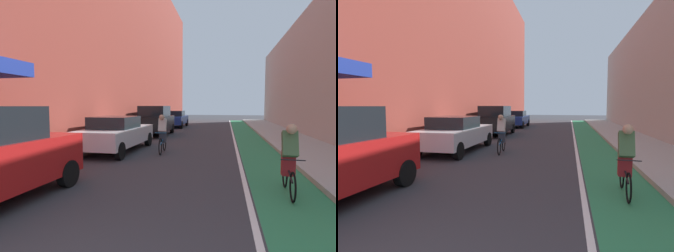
{
  "view_description": "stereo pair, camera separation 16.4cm",
  "coord_description": "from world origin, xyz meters",
  "views": [
    {
      "loc": [
        1.76,
        -0.54,
        1.99
      ],
      "look_at": [
        -0.14,
        8.18,
        1.31
      ],
      "focal_mm": 28.48,
      "sensor_mm": 36.0,
      "label": 1
    },
    {
      "loc": [
        1.91,
        -0.5,
        1.99
      ],
      "look_at": [
        -0.14,
        8.18,
        1.31
      ],
      "focal_mm": 28.48,
      "sensor_mm": 36.0,
      "label": 2
    }
  ],
  "objects": [
    {
      "name": "cyclist_mid",
      "position": [
        -0.84,
        10.31,
        0.81
      ],
      "size": [
        0.48,
        1.74,
        1.63
      ],
      "color": "black",
      "rests_on": "ground"
    },
    {
      "name": "building_facade_left",
      "position": [
        -5.75,
        17.31,
        6.71
      ],
      "size": [
        4.15,
        38.65,
        13.43
      ],
      "color": "brown",
      "rests_on": "ground"
    },
    {
      "name": "bike_lane_paint",
      "position": [
        3.16,
        17.33,
        0.0
      ],
      "size": [
        1.6,
        38.65,
        0.0
      ],
      "primitive_type": "cube",
      "color": "#2D8451",
      "rests_on": "ground"
    },
    {
      "name": "building_facade_right",
      "position": [
        7.91,
        19.33,
        4.14
      ],
      "size": [
        2.4,
        34.65,
        8.27
      ],
      "primitive_type": "cube",
      "color": "#B2ADA3",
      "rests_on": "ground"
    },
    {
      "name": "sidewalk_right",
      "position": [
        5.33,
        17.33,
        0.07
      ],
      "size": [
        2.76,
        38.65,
        0.14
      ],
      "primitive_type": "cube",
      "color": "#A8A59E",
      "rests_on": "ground"
    },
    {
      "name": "lane_divider_stripe",
      "position": [
        2.26,
        17.33,
        0.0
      ],
      "size": [
        0.12,
        38.65,
        0.0
      ],
      "primitive_type": "cube",
      "color": "white",
      "rests_on": "ground"
    },
    {
      "name": "parked_sedan_white",
      "position": [
        -2.91,
        10.3,
        0.79
      ],
      "size": [
        2.0,
        4.7,
        1.53
      ],
      "color": "silver",
      "rests_on": "ground"
    },
    {
      "name": "ground_plane",
      "position": [
        0.0,
        15.33,
        0.0
      ],
      "size": [
        85.03,
        85.03,
        0.0
      ],
      "primitive_type": "plane",
      "color": "#38383D"
    },
    {
      "name": "cyclist_lead",
      "position": [
        3.16,
        5.79,
        0.84
      ],
      "size": [
        0.48,
        1.68,
        1.6
      ],
      "color": "black",
      "rests_on": "ground"
    },
    {
      "name": "parked_suv_black",
      "position": [
        -2.9,
        16.85,
        1.02
      ],
      "size": [
        2.08,
        4.36,
        1.98
      ],
      "color": "black",
      "rests_on": "ground"
    },
    {
      "name": "parked_sedan_blue",
      "position": [
        -2.91,
        23.9,
        0.79
      ],
      "size": [
        1.96,
        4.53,
        1.53
      ],
      "color": "navy",
      "rests_on": "ground"
    }
  ]
}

